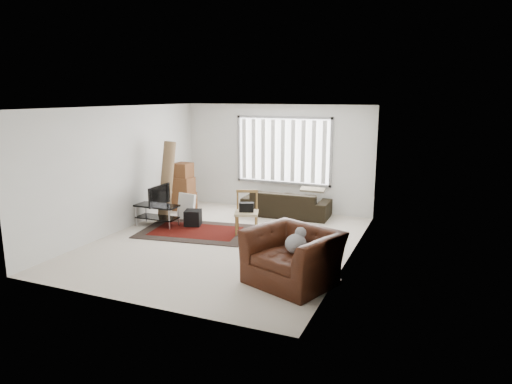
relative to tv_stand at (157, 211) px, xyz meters
The scene contains 11 objects.
room 2.43m from the tv_stand, ahead, with size 6.00×6.02×2.71m.
persian_rug 1.10m from the tv_stand, ahead, with size 2.58×1.91×0.02m.
tv_stand is the anchor object (origin of this frame).
tv 0.37m from the tv_stand, 14.04° to the right, with size 0.80×0.10×0.46m, color black.
subwoofer 0.83m from the tv_stand, 20.97° to the left, with size 0.35×0.35×0.35m, color black.
moving_boxes 1.53m from the tv_stand, 97.54° to the left, with size 0.53×0.49×1.23m.
white_flatpack 0.80m from the tv_stand, 66.36° to the left, with size 0.49×0.07×0.63m, color silver.
rolled_rug 0.77m from the tv_stand, 94.40° to the left, with size 0.28×0.28×1.87m, color brown.
sofa 3.13m from the tv_stand, 39.14° to the left, with size 2.13×0.92×0.82m, color black.
side_chair 2.13m from the tv_stand, ahead, with size 0.63×0.63×0.92m.
armchair 4.29m from the tv_stand, 26.09° to the right, with size 1.65×1.55×0.98m.
Camera 1 is at (3.97, -7.91, 2.93)m, focal length 32.00 mm.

